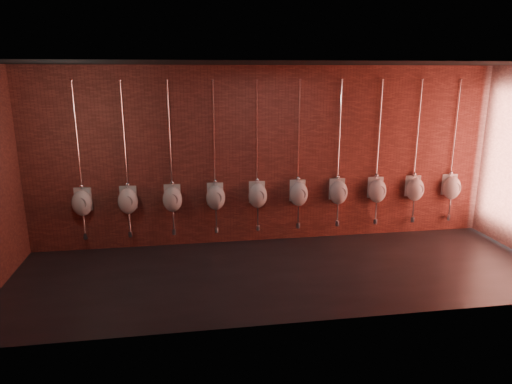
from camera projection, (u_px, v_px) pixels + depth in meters
The scene contains 12 objects.
ground at pixel (285, 272), 7.24m from camera, with size 8.50×8.50×0.00m, color black.
room_shell at pixel (287, 147), 6.73m from camera, with size 8.54×3.04×3.22m.
urinal_0 at pixel (82, 202), 7.83m from camera, with size 0.39×0.35×2.71m.
urinal_1 at pixel (128, 200), 7.95m from camera, with size 0.39×0.35×2.71m.
urinal_2 at pixel (172, 198), 8.06m from camera, with size 0.39×0.35×2.71m.
urinal_3 at pixel (216, 197), 8.18m from camera, with size 0.39×0.35×2.71m.
urinal_4 at pixel (258, 195), 8.29m from camera, with size 0.39×0.35×2.71m.
urinal_5 at pixel (299, 193), 8.41m from camera, with size 0.39×0.35×2.71m.
urinal_6 at pixel (338, 192), 8.52m from camera, with size 0.39×0.35×2.71m.
urinal_7 at pixel (377, 190), 8.64m from camera, with size 0.39×0.35×2.71m.
urinal_8 at pixel (415, 188), 8.75m from camera, with size 0.39×0.35×2.71m.
urinal_9 at pixel (452, 187), 8.87m from camera, with size 0.39×0.35×2.71m.
Camera 1 is at (-1.49, -6.53, 3.07)m, focal length 32.00 mm.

